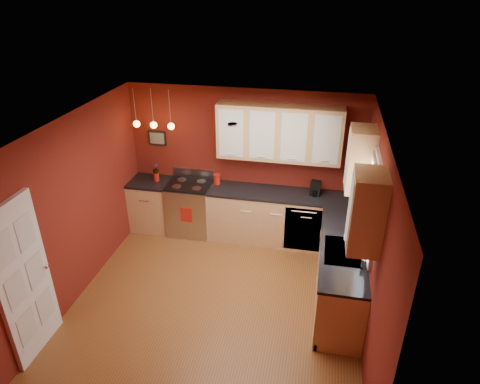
% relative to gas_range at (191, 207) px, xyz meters
% --- Properties ---
extents(floor, '(4.20, 4.20, 0.00)m').
position_rel_gas_range_xyz_m(floor, '(0.92, -1.80, -0.48)').
color(floor, brown).
rests_on(floor, ground).
extents(ceiling, '(4.00, 4.20, 0.02)m').
position_rel_gas_range_xyz_m(ceiling, '(0.92, -1.80, 2.12)').
color(ceiling, white).
rests_on(ceiling, wall_back).
extents(wall_back, '(4.00, 0.02, 2.60)m').
position_rel_gas_range_xyz_m(wall_back, '(0.92, 0.30, 0.82)').
color(wall_back, maroon).
rests_on(wall_back, floor).
extents(wall_front, '(4.00, 0.02, 2.60)m').
position_rel_gas_range_xyz_m(wall_front, '(0.92, -3.90, 0.82)').
color(wall_front, maroon).
rests_on(wall_front, floor).
extents(wall_left, '(0.02, 4.20, 2.60)m').
position_rel_gas_range_xyz_m(wall_left, '(-1.08, -1.80, 0.82)').
color(wall_left, maroon).
rests_on(wall_left, floor).
extents(wall_right, '(0.02, 4.20, 2.60)m').
position_rel_gas_range_xyz_m(wall_right, '(2.92, -1.80, 0.82)').
color(wall_right, maroon).
rests_on(wall_right, floor).
extents(base_cabinets_back_left, '(0.70, 0.60, 0.90)m').
position_rel_gas_range_xyz_m(base_cabinets_back_left, '(-0.73, -0.00, -0.03)').
color(base_cabinets_back_left, tan).
rests_on(base_cabinets_back_left, floor).
extents(base_cabinets_back_right, '(2.54, 0.60, 0.90)m').
position_rel_gas_range_xyz_m(base_cabinets_back_right, '(1.65, -0.00, -0.03)').
color(base_cabinets_back_right, tan).
rests_on(base_cabinets_back_right, floor).
extents(base_cabinets_right, '(0.60, 2.10, 0.90)m').
position_rel_gas_range_xyz_m(base_cabinets_right, '(2.62, -1.35, -0.03)').
color(base_cabinets_right, tan).
rests_on(base_cabinets_right, floor).
extents(counter_back_left, '(0.70, 0.62, 0.04)m').
position_rel_gas_range_xyz_m(counter_back_left, '(-0.73, -0.00, 0.44)').
color(counter_back_left, black).
rests_on(counter_back_left, base_cabinets_back_left).
extents(counter_back_right, '(2.54, 0.62, 0.04)m').
position_rel_gas_range_xyz_m(counter_back_right, '(1.65, -0.00, 0.44)').
color(counter_back_right, black).
rests_on(counter_back_right, base_cabinets_back_right).
extents(counter_right, '(0.62, 2.10, 0.04)m').
position_rel_gas_range_xyz_m(counter_right, '(2.62, -1.35, 0.44)').
color(counter_right, black).
rests_on(counter_right, base_cabinets_right).
extents(gas_range, '(0.76, 0.64, 1.11)m').
position_rel_gas_range_xyz_m(gas_range, '(0.00, 0.00, 0.00)').
color(gas_range, '#B5B5BA').
rests_on(gas_range, floor).
extents(dishwasher_front, '(0.60, 0.02, 0.80)m').
position_rel_gas_range_xyz_m(dishwasher_front, '(2.02, -0.29, -0.03)').
color(dishwasher_front, '#B5B5BA').
rests_on(dishwasher_front, base_cabinets_back_right).
extents(sink, '(0.50, 0.70, 0.33)m').
position_rel_gas_range_xyz_m(sink, '(2.62, -1.50, 0.43)').
color(sink, gray).
rests_on(sink, counter_right).
extents(window, '(0.06, 1.02, 1.22)m').
position_rel_gas_range_xyz_m(window, '(2.89, -1.50, 1.21)').
color(window, white).
rests_on(window, wall_right).
extents(door_left_wall, '(0.12, 0.82, 2.05)m').
position_rel_gas_range_xyz_m(door_left_wall, '(-1.05, -3.00, 0.54)').
color(door_left_wall, white).
rests_on(door_left_wall, floor).
extents(upper_cabinets_back, '(2.00, 0.35, 0.90)m').
position_rel_gas_range_xyz_m(upper_cabinets_back, '(1.52, 0.12, 1.47)').
color(upper_cabinets_back, tan).
rests_on(upper_cabinets_back, wall_back).
extents(upper_cabinets_right, '(0.35, 1.95, 0.90)m').
position_rel_gas_range_xyz_m(upper_cabinets_right, '(2.75, -1.48, 1.47)').
color(upper_cabinets_right, tan).
rests_on(upper_cabinets_right, wall_right).
extents(wall_picture, '(0.32, 0.03, 0.26)m').
position_rel_gas_range_xyz_m(wall_picture, '(-0.63, 0.28, 1.17)').
color(wall_picture, black).
rests_on(wall_picture, wall_back).
extents(pendant_lights, '(0.71, 0.11, 0.66)m').
position_rel_gas_range_xyz_m(pendant_lights, '(-0.53, -0.05, 1.53)').
color(pendant_lights, gray).
rests_on(pendant_lights, ceiling).
extents(red_canister, '(0.13, 0.13, 0.19)m').
position_rel_gas_range_xyz_m(red_canister, '(0.47, 0.12, 0.55)').
color(red_canister, '#AE1D12').
rests_on(red_canister, counter_back_right).
extents(red_vase, '(0.10, 0.10, 0.15)m').
position_rel_gas_range_xyz_m(red_vase, '(-0.61, 0.03, 0.54)').
color(red_vase, '#AE1D12').
rests_on(red_vase, counter_back_left).
extents(flowers, '(0.11, 0.11, 0.20)m').
position_rel_gas_range_xyz_m(flowers, '(-0.61, 0.03, 0.69)').
color(flowers, '#AE1D12').
rests_on(flowers, red_vase).
extents(coffee_maker, '(0.19, 0.18, 0.24)m').
position_rel_gas_range_xyz_m(coffee_maker, '(2.17, 0.05, 0.57)').
color(coffee_maker, black).
rests_on(coffee_maker, counter_back_right).
extents(soap_pump, '(0.10, 0.11, 0.19)m').
position_rel_gas_range_xyz_m(soap_pump, '(2.87, -1.80, 0.55)').
color(soap_pump, silver).
rests_on(soap_pump, counter_right).
extents(dish_towel, '(0.20, 0.01, 0.27)m').
position_rel_gas_range_xyz_m(dish_towel, '(0.03, -0.33, 0.04)').
color(dish_towel, '#AE1D12').
rests_on(dish_towel, gas_range).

